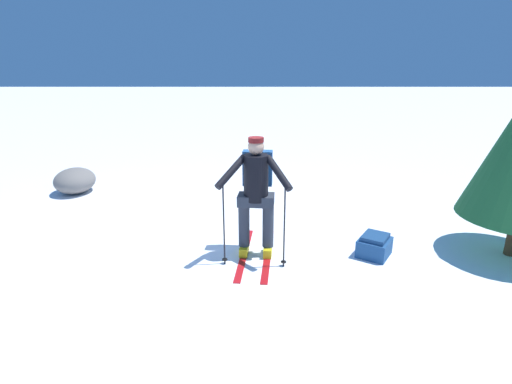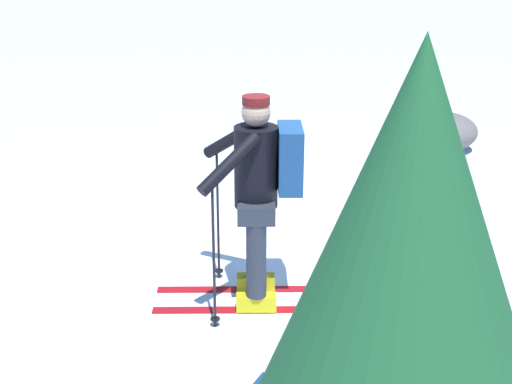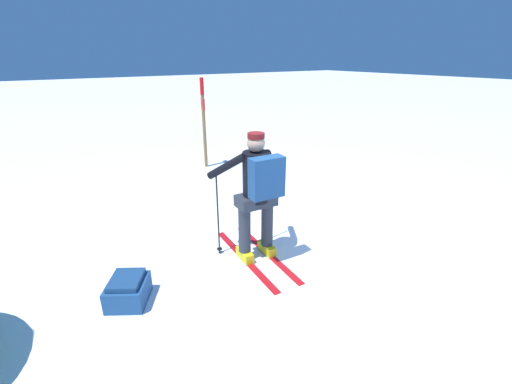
% 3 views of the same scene
% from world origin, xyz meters
% --- Properties ---
extents(ground_plane, '(80.00, 80.00, 0.00)m').
position_xyz_m(ground_plane, '(0.00, 0.00, 0.00)').
color(ground_plane, white).
extents(skier, '(1.60, 0.97, 1.61)m').
position_xyz_m(skier, '(-0.64, -0.71, 0.93)').
color(skier, red).
rests_on(skier, ground_plane).
extents(rock_boulder, '(0.90, 0.77, 0.50)m').
position_xyz_m(rock_boulder, '(2.08, 2.93, 0.25)').
color(rock_boulder, slate).
rests_on(rock_boulder, ground_plane).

